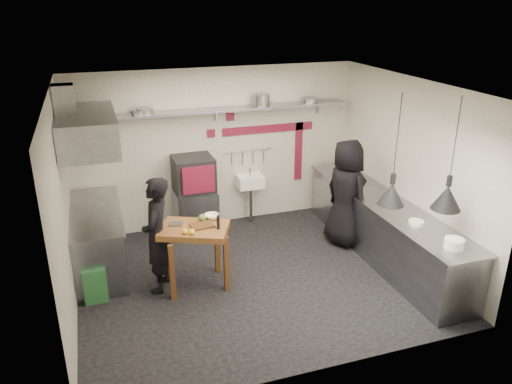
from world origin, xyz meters
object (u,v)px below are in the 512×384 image
object	(u,v)px
chef_right	(346,193)
oven_stand	(196,212)
green_bin	(95,283)
chef_left	(157,235)
combi_oven	(193,174)
prep_table	(196,256)

from	to	relation	value
chef_right	oven_stand	bearing A→B (deg)	47.48
green_bin	oven_stand	bearing A→B (deg)	42.32
green_bin	chef_right	bearing A→B (deg)	6.17
green_bin	chef_right	distance (m)	4.09
oven_stand	chef_left	bearing A→B (deg)	-119.39
combi_oven	chef_right	bearing A→B (deg)	-28.74
prep_table	chef_left	size ratio (longest dim) A/B	0.55
green_bin	chef_right	size ratio (longest dim) A/B	0.28
chef_left	chef_right	size ratio (longest dim) A/B	0.93
oven_stand	prep_table	distance (m)	1.71
green_bin	chef_left	xyz separation A→B (m)	(0.89, -0.00, 0.58)
prep_table	chef_left	bearing A→B (deg)	-165.64
prep_table	chef_right	world-z (taller)	chef_right
oven_stand	prep_table	size ratio (longest dim) A/B	0.87
combi_oven	chef_left	xyz separation A→B (m)	(-0.86, -1.63, -0.26)
combi_oven	chef_left	world-z (taller)	chef_left
combi_oven	chef_left	distance (m)	1.86
combi_oven	green_bin	world-z (taller)	combi_oven
prep_table	chef_right	bearing A→B (deg)	35.23
oven_stand	green_bin	xyz separation A→B (m)	(-1.74, -1.59, -0.15)
combi_oven	prep_table	size ratio (longest dim) A/B	0.72
green_bin	prep_table	size ratio (longest dim) A/B	0.54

